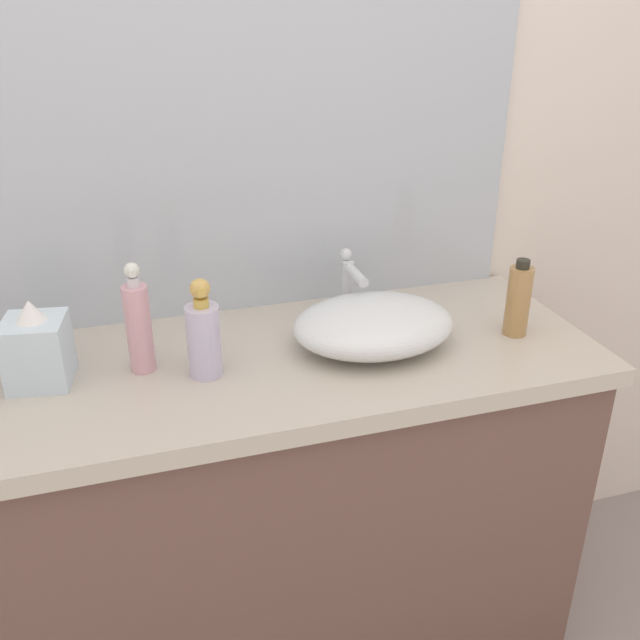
% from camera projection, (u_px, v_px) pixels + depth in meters
% --- Properties ---
extents(bathroom_wall_rear, '(6.00, 0.06, 2.60)m').
position_uv_depth(bathroom_wall_rear, '(237.00, 122.00, 1.52)').
color(bathroom_wall_rear, silver).
rests_on(bathroom_wall_rear, ground).
extents(vanity_counter, '(1.41, 0.53, 0.88)m').
position_uv_depth(vanity_counter, '(268.00, 524.00, 1.62)').
color(vanity_counter, brown).
rests_on(vanity_counter, ground).
extents(wall_mirror_panel, '(1.34, 0.01, 1.02)m').
position_uv_depth(wall_mirror_panel, '(224.00, 82.00, 1.44)').
color(wall_mirror_panel, '#B2BCC6').
rests_on(wall_mirror_panel, vanity_counter).
extents(sink_basin, '(0.34, 0.27, 0.10)m').
position_uv_depth(sink_basin, '(374.00, 325.00, 1.46)').
color(sink_basin, silver).
rests_on(sink_basin, vanity_counter).
extents(faucet, '(0.03, 0.13, 0.16)m').
position_uv_depth(faucet, '(350.00, 280.00, 1.57)').
color(faucet, silver).
rests_on(faucet, vanity_counter).
extents(soap_dispenser, '(0.05, 0.05, 0.23)m').
position_uv_depth(soap_dispenser, '(138.00, 325.00, 1.35)').
color(soap_dispenser, '#D49DA7').
rests_on(soap_dispenser, vanity_counter).
extents(perfume_bottle, '(0.07, 0.07, 0.20)m').
position_uv_depth(perfume_bottle, '(204.00, 336.00, 1.34)').
color(perfume_bottle, silver).
rests_on(perfume_bottle, vanity_counter).
extents(spray_can, '(0.05, 0.05, 0.17)m').
position_uv_depth(spray_can, '(518.00, 300.00, 1.50)').
color(spray_can, '#AA804B').
rests_on(spray_can, vanity_counter).
extents(tissue_box, '(0.13, 0.13, 0.17)m').
position_uv_depth(tissue_box, '(37.00, 348.00, 1.31)').
color(tissue_box, silver).
rests_on(tissue_box, vanity_counter).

